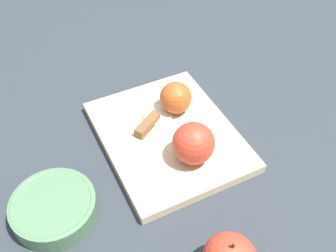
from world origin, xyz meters
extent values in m
plane|color=#282D33|center=(0.00, 0.00, 0.00)|extent=(4.00, 4.00, 0.00)
cube|color=#D1B789|center=(0.00, 0.00, 0.01)|extent=(0.38, 0.33, 0.02)
sphere|color=red|center=(-0.08, -0.03, 0.06)|extent=(0.09, 0.09, 0.09)
cylinder|color=beige|center=(-0.08, -0.04, 0.06)|extent=(0.07, 0.04, 0.08)
sphere|color=#AD4C1E|center=(0.06, -0.04, 0.06)|extent=(0.07, 0.07, 0.07)
cylinder|color=beige|center=(0.07, -0.04, 0.06)|extent=(0.06, 0.03, 0.07)
cube|color=silver|center=(0.08, -0.02, 0.02)|extent=(0.07, 0.07, 0.00)
cube|color=brown|center=(0.02, 0.04, 0.03)|extent=(0.06, 0.07, 0.02)
cylinder|color=beige|center=(0.05, 0.01, 0.02)|extent=(0.07, 0.07, 0.01)
cylinder|color=#4C3319|center=(-0.31, -0.01, 0.10)|extent=(0.01, 0.00, 0.01)
cylinder|color=#4C704C|center=(-0.12, 0.25, 0.02)|extent=(0.16, 0.16, 0.04)
torus|color=#4C704C|center=(-0.12, 0.25, 0.04)|extent=(0.15, 0.15, 0.01)
camera|label=1|loc=(-0.56, 0.15, 0.64)|focal=42.00mm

